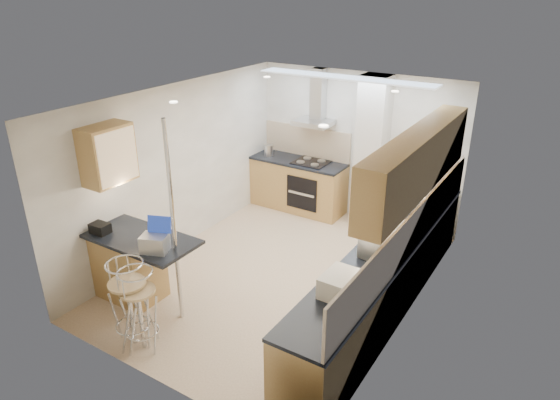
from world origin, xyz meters
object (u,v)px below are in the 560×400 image
Objects in this scene: bread_bin at (341,284)px; microwave at (386,241)px; bar_stool_end at (140,310)px; laptop at (155,243)px; bar_stool_near at (130,304)px.

microwave is at bearing 86.39° from bread_bin.
microwave is 0.60× the size of bar_stool_end.
microwave is 1.42× the size of bread_bin.
laptop reaches higher than bar_stool_near.
laptop is 0.72m from bar_stool_near.
bar_stool_end is at bearing -154.64° from bread_bin.
laptop is (-2.26, -1.39, -0.04)m from microwave.
microwave is at bearing -18.16° from bar_stool_end.
bread_bin is at bearing -12.11° from laptop.
microwave is at bearing 55.25° from bar_stool_near.
bar_stool_near is 2.35m from bread_bin.
microwave reaches higher than bar_stool_end.
microwave is at bearing 9.46° from laptop.
bread_bin is at bearing -178.52° from microwave.
microwave is 2.65m from laptop.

